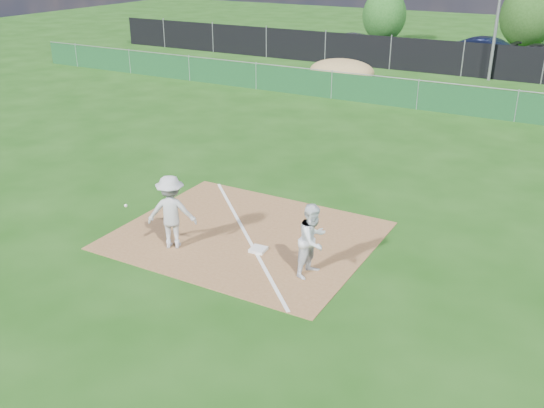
{
  "coord_description": "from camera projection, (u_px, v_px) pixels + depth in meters",
  "views": [
    {
      "loc": [
        7.05,
        -10.28,
        6.6
      ],
      "look_at": [
        0.72,
        1.0,
        1.0
      ],
      "focal_mm": 40.0,
      "sensor_mm": 36.0,
      "label": 1
    }
  ],
  "objects": [
    {
      "name": "dirt_mound",
      "position": [
        342.0,
        71.0,
        30.84
      ],
      "size": [
        3.38,
        2.6,
        1.17
      ],
      "primitive_type": "ellipsoid",
      "color": "#977A49",
      "rests_on": "ground"
    },
    {
      "name": "infield_dirt",
      "position": [
        246.0,
        235.0,
        14.81
      ],
      "size": [
        6.0,
        5.0,
        0.02
      ],
      "primitive_type": "cube",
      "color": "brown",
      "rests_on": "ground"
    },
    {
      "name": "ground",
      "position": [
        375.0,
        140.0,
        22.02
      ],
      "size": [
        90.0,
        90.0,
        0.0
      ],
      "primitive_type": "plane",
      "color": "#16420E",
      "rests_on": "ground"
    },
    {
      "name": "runner",
      "position": [
        313.0,
        240.0,
        12.79
      ],
      "size": [
        0.74,
        0.89,
        1.64
      ],
      "primitive_type": "imported",
      "rotation": [
        0.0,
        0.0,
        1.41
      ],
      "color": "silver",
      "rests_on": "ground"
    },
    {
      "name": "car_mid",
      "position": [
        490.0,
        52.0,
        34.68
      ],
      "size": [
        4.93,
        2.18,
        1.58
      ],
      "primitive_type": "imported",
      "rotation": [
        0.0,
        0.0,
        1.46
      ],
      "color": "black",
      "rests_on": "parking_lot"
    },
    {
      "name": "tree_mid",
      "position": [
        528.0,
        16.0,
        39.62
      ],
      "size": [
        3.59,
        3.59,
        4.25
      ],
      "color": "#382316",
      "rests_on": "ground"
    },
    {
      "name": "black_fence",
      "position": [
        463.0,
        59.0,
        32.07
      ],
      "size": [
        46.0,
        0.04,
        1.8
      ],
      "primitive_type": "cube",
      "color": "black",
      "rests_on": "ground"
    },
    {
      "name": "green_fence",
      "position": [
        418.0,
        96.0,
        25.79
      ],
      "size": [
        44.0,
        0.05,
        1.2
      ],
      "primitive_type": "cube",
      "color": "#103D1C",
      "rests_on": "ground"
    },
    {
      "name": "foul_line",
      "position": [
        246.0,
        235.0,
        14.81
      ],
      "size": [
        5.01,
        5.01,
        0.01
      ],
      "primitive_type": "cube",
      "rotation": [
        0.0,
        0.0,
        0.79
      ],
      "color": "white",
      "rests_on": "infield_dirt"
    },
    {
      "name": "parking_lot",
      "position": [
        480.0,
        61.0,
        36.43
      ],
      "size": [
        46.0,
        9.0,
        0.01
      ],
      "primitive_type": "cube",
      "color": "black",
      "rests_on": "ground"
    },
    {
      "name": "first_base",
      "position": [
        258.0,
        249.0,
        14.03
      ],
      "size": [
        0.38,
        0.38,
        0.07
      ],
      "primitive_type": "cube",
      "rotation": [
        0.0,
        0.0,
        0.08
      ],
      "color": "silver",
      "rests_on": "infield_dirt"
    },
    {
      "name": "car_left",
      "position": [
        358.0,
        43.0,
        38.82
      ],
      "size": [
        4.2,
        2.89,
        1.33
      ],
      "primitive_type": "imported",
      "rotation": [
        0.0,
        0.0,
        1.19
      ],
      "color": "#9A9CA1",
      "rests_on": "parking_lot"
    },
    {
      "name": "play_at_first",
      "position": [
        171.0,
        212.0,
        13.93
      ],
      "size": [
        2.24,
        1.11,
        1.76
      ],
      "color": "silver",
      "rests_on": "infield_dirt"
    },
    {
      "name": "tree_left",
      "position": [
        384.0,
        15.0,
        42.58
      ],
      "size": [
        3.06,
        3.06,
        3.63
      ],
      "color": "#382316",
      "rests_on": "ground"
    }
  ]
}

